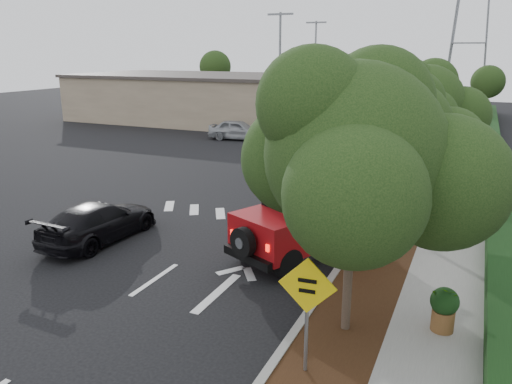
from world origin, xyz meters
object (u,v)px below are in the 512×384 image
Objects in this scene: red_jeep at (306,219)px; black_suv_oncoming at (99,221)px; silver_suv_ahead at (332,174)px; speed_hump_sign at (307,300)px.

red_jeep reaches higher than black_suv_oncoming.
red_jeep is at bearing -164.28° from black_suv_oncoming.
black_suv_oncoming is (-6.79, -1.65, -0.54)m from red_jeep.
red_jeep reaches higher than silver_suv_ahead.
silver_suv_ahead is at bearing -117.24° from black_suv_oncoming.
black_suv_oncoming is 9.78m from speed_hump_sign.
red_jeep is 6.20m from speed_hump_sign.
speed_hump_sign is (1.98, -5.85, 0.48)m from red_jeep.
speed_hump_sign reaches higher than black_suv_oncoming.
silver_suv_ahead is at bearing 98.43° from speed_hump_sign.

